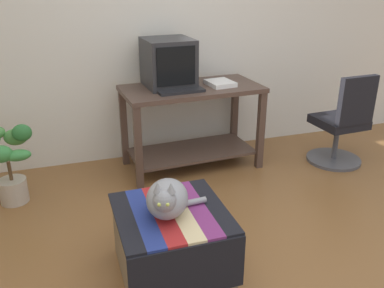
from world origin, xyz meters
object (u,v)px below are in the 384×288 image
Objects in this scene: desk at (192,113)px; cat at (167,199)px; book at (220,83)px; ottoman_with_blanket at (172,242)px; tv_monitor at (168,63)px; keyboard at (181,91)px; office_chair at (342,126)px; potted_plant at (9,164)px.

cat is (-0.62, -1.45, 0.02)m from desk.
book is 1.73m from ottoman_with_blanket.
desk is at bearing -29.66° from tv_monitor.
office_chair is at bearing -13.51° from keyboard.
cat is (-0.03, -0.03, 0.33)m from ottoman_with_blanket.
desk is 3.18× the size of keyboard.
book is (0.45, -0.13, -0.19)m from tv_monitor.
tv_monitor reaches higher than ottoman_with_blanket.
office_chair is at bearing -24.89° from book.
keyboard reaches higher than cat.
tv_monitor is (-0.19, 0.09, 0.46)m from desk.
tv_monitor is 1.08× the size of cat.
tv_monitor is 1.14× the size of keyboard.
office_chair is at bearing -3.80° from potted_plant.
office_chair reaches higher than cat.
cat is at bearing -108.86° from tv_monitor.
tv_monitor is 1.57m from potted_plant.
desk reaches higher than ottoman_with_blanket.
keyboard is 0.59× the size of ottoman_with_blanket.
keyboard is 0.94× the size of cat.
ottoman_with_blanket is (-0.59, -1.42, -0.31)m from desk.
keyboard is at bearing 2.24° from potted_plant.
ottoman_with_blanket is at bearing -113.42° from keyboard.
desk reaches higher than cat.
potted_plant is at bearing -171.07° from tv_monitor.
ottoman_with_blanket is 0.76× the size of office_chair.
potted_plant is (-0.99, 1.22, 0.12)m from ottoman_with_blanket.
potted_plant is at bearing 178.19° from keyboard.
tv_monitor reaches higher than office_chair.
potted_plant is (-1.39, -0.30, -0.65)m from tv_monitor.
cat is (-0.44, -1.55, -0.44)m from tv_monitor.
keyboard is 1.51m from potted_plant.
ottoman_with_blanket is at bearing 24.21° from office_chair.
potted_plant is (-0.96, 1.25, -0.21)m from cat.
ottoman_with_blanket is 1.57m from potted_plant.
ottoman_with_blanket is 0.33m from cat.
office_chair is (1.51, -0.25, -0.40)m from keyboard.
keyboard is at bearing -170.75° from book.
tv_monitor reaches higher than book.
potted_plant is 2.95m from office_chair.
tv_monitor is 1.80× the size of book.
book reaches higher than keyboard.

